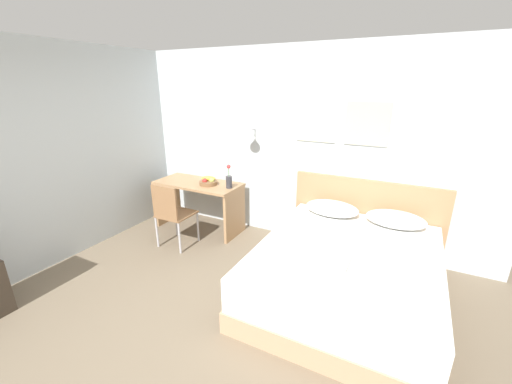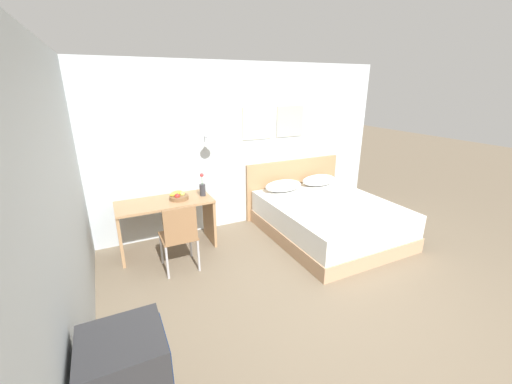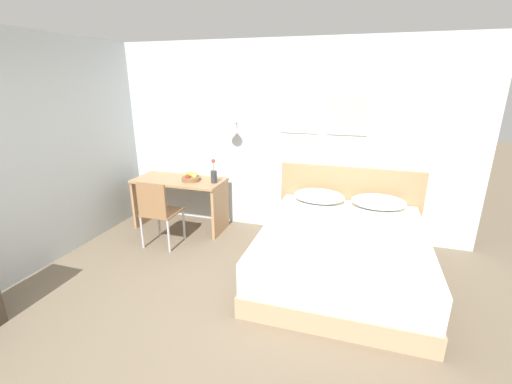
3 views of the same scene
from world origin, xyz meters
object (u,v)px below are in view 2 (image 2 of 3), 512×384
object	(u,v)px
headboard	(293,187)
desk	(166,215)
pillow_right	(319,180)
folded_towel_near_foot	(341,208)
television	(125,368)
pillow_left	(283,186)
fruit_bowl	(178,196)
bed	(329,219)
desk_chair	(180,233)
flower_vase	(202,188)

from	to	relation	value
headboard	desk	xyz separation A→B (m)	(-2.39, -0.39, 0.03)
pillow_right	desk	distance (m)	2.77
folded_towel_near_foot	television	bearing A→B (deg)	-150.77
pillow_right	pillow_left	bearing A→B (deg)	180.00
folded_towel_near_foot	fruit_bowl	distance (m)	2.35
bed	television	size ratio (longest dim) A/B	4.43
bed	fruit_bowl	xyz separation A→B (m)	(-2.19, 0.68, 0.51)
folded_towel_near_foot	television	distance (m)	3.50
desk	fruit_bowl	size ratio (longest dim) A/B	4.85
pillow_left	bed	bearing A→B (deg)	-64.95
headboard	fruit_bowl	bearing A→B (deg)	-169.78
bed	folded_towel_near_foot	distance (m)	0.45
desk_chair	fruit_bowl	distance (m)	0.73
headboard	desk_chair	world-z (taller)	headboard
headboard	television	size ratio (longest dim) A/B	4.00
headboard	pillow_right	xyz separation A→B (m)	(0.37, -0.27, 0.15)
flower_vase	desk	bearing A→B (deg)	179.34
desk_chair	fruit_bowl	bearing A→B (deg)	76.40
pillow_left	desk	world-z (taller)	pillow_left
television	desk	bearing A→B (deg)	74.96
desk_chair	folded_towel_near_foot	bearing A→B (deg)	-8.30
bed	pillow_right	distance (m)	0.96
folded_towel_near_foot	television	xyz separation A→B (m)	(-3.05, -1.71, 0.18)
folded_towel_near_foot	flower_vase	world-z (taller)	flower_vase
bed	desk_chair	distance (m)	2.36
pillow_left	desk	distance (m)	2.02
desk	desk_chair	size ratio (longest dim) A/B	1.44
headboard	folded_towel_near_foot	xyz separation A→B (m)	(-0.06, -1.39, 0.09)
television	pillow_left	bearing A→B (deg)	45.84
flower_vase	pillow_right	bearing A→B (deg)	3.14
flower_vase	television	distance (m)	2.99
headboard	fruit_bowl	size ratio (longest dim) A/B	6.96
pillow_left	flower_vase	distance (m)	1.48
headboard	desk	world-z (taller)	headboard
television	fruit_bowl	bearing A→B (deg)	71.04
pillow_right	fruit_bowl	world-z (taller)	fruit_bowl
pillow_left	folded_towel_near_foot	size ratio (longest dim) A/B	1.98
pillow_left	flower_vase	world-z (taller)	flower_vase
bed	desk	size ratio (longest dim) A/B	1.59
pillow_left	flower_vase	size ratio (longest dim) A/B	1.96
desk	fruit_bowl	xyz separation A→B (m)	(0.20, -0.01, 0.26)
folded_towel_near_foot	flower_vase	xyz separation A→B (m)	(-1.77, 0.99, 0.27)
folded_towel_near_foot	fruit_bowl	bearing A→B (deg)	154.93
fruit_bowl	bed	bearing A→B (deg)	-17.26
pillow_right	desk	xyz separation A→B (m)	(-2.76, -0.11, -0.13)
desk	bed	bearing A→B (deg)	-16.05
pillow_right	folded_towel_near_foot	bearing A→B (deg)	-111.51
fruit_bowl	headboard	bearing A→B (deg)	10.22
pillow_right	fruit_bowl	xyz separation A→B (m)	(-2.56, -0.12, 0.13)
headboard	flower_vase	size ratio (longest dim) A/B	5.52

